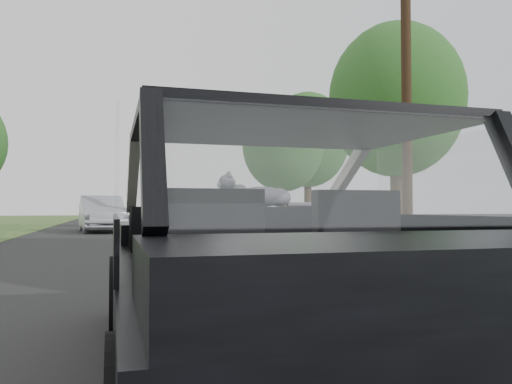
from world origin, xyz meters
TOP-DOWN VIEW (x-y plane):
  - ground at (0.00, 0.00)m, footprint 140.00×140.00m
  - subject_car at (0.00, 0.00)m, footprint 1.80×4.00m
  - dashboard at (0.00, 0.62)m, footprint 1.58×0.45m
  - driver_seat at (-0.40, -0.29)m, footprint 0.50×0.72m
  - passenger_seat at (0.40, -0.29)m, footprint 0.50×0.72m
  - steering_wheel at (-0.40, 0.33)m, footprint 0.36×0.36m
  - cat at (0.16, 0.65)m, footprint 0.59×0.19m
  - guardrail at (4.30, 10.00)m, footprint 0.05×90.00m
  - other_car at (-1.35, 19.06)m, footprint 2.34×4.82m
  - highway_sign at (5.52, 23.66)m, footprint 0.26×1.00m
  - utility_pole at (7.33, 9.76)m, footprint 0.37×0.37m
  - tree_1 at (10.32, 15.12)m, footprint 7.01×7.01m
  - tree_2 at (8.52, 24.13)m, footprint 4.72×4.72m
  - tree_3 at (13.19, 31.92)m, footprint 7.42×7.42m

SIDE VIEW (x-z plane):
  - ground at x=0.00m, z-range 0.00..0.00m
  - guardrail at x=4.30m, z-range 0.42..0.74m
  - subject_car at x=0.00m, z-range 0.00..1.45m
  - other_car at x=-1.35m, z-range 0.00..1.53m
  - dashboard at x=0.00m, z-range 0.70..1.00m
  - driver_seat at x=-0.40m, z-range 0.67..1.09m
  - passenger_seat at x=0.40m, z-range 0.67..1.09m
  - steering_wheel at x=-0.40m, z-range 0.90..0.94m
  - cat at x=0.16m, z-range 0.95..1.22m
  - highway_sign at x=5.52m, z-range 0.00..2.49m
  - tree_2 at x=8.52m, z-range 0.00..7.15m
  - tree_1 at x=10.32m, z-range 0.00..8.42m
  - utility_pole at x=7.33m, z-range 0.00..9.01m
  - tree_3 at x=13.19m, z-range 0.00..9.46m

